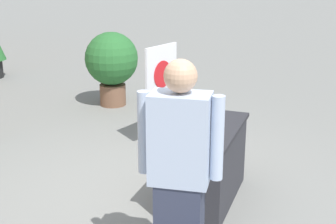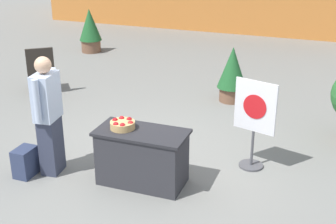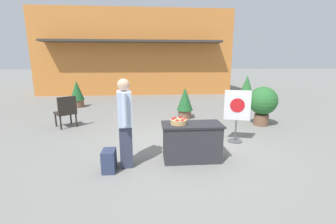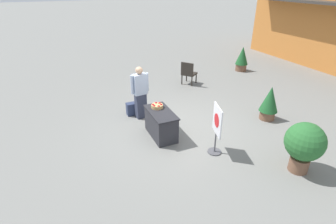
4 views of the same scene
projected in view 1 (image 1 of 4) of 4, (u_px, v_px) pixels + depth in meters
name	position (u px, v px, depth m)	size (l,w,h in m)	color
ground_plane	(142.00, 199.00, 4.84)	(120.00, 120.00, 0.00)	slate
display_table	(206.00, 163.00, 4.74)	(1.24, 0.62, 0.78)	#2D2D33
apple_basket	(199.00, 131.00, 4.35)	(0.34, 0.34, 0.13)	tan
person_visitor	(180.00, 175.00, 3.33)	(0.31, 0.61, 1.72)	#33384C
poster_board	(161.00, 90.00, 6.14)	(0.62, 0.36, 1.34)	#4C4C51
potted_plant_near_left	(112.00, 62.00, 7.87)	(0.89, 0.89, 1.26)	brown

